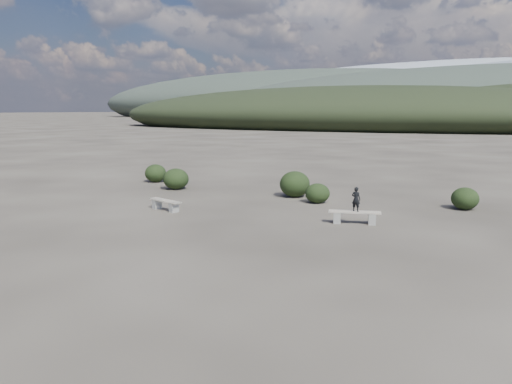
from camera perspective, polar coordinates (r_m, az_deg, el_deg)
The scene contains 10 objects.
ground at distance 14.37m, azimuth -7.81°, elevation -6.25°, with size 1200.00×1200.00×0.00m, color #2F2B25.
bench_left at distance 19.58m, azimuth -10.35°, elevation -1.37°, with size 1.66×0.76×0.41m.
bench_right at distance 17.33m, azimuth 11.19°, elevation -2.73°, with size 1.78×0.87×0.44m.
seated_person at distance 17.22m, azimuth 11.36°, elevation -0.81°, with size 0.31×0.20×0.84m, color black.
shrub_a at distance 24.66m, azimuth -9.14°, elevation 1.49°, with size 1.25×1.25×1.02m, color black.
shrub_b at distance 22.27m, azimuth 4.45°, elevation 0.91°, with size 1.35×1.35×1.16m, color black.
shrub_c at distance 20.92m, azimuth 7.04°, elevation -0.14°, with size 1.03×1.03×0.82m, color black.
shrub_e at distance 21.05m, azimuth 22.77°, elevation -0.69°, with size 1.04×1.04×0.87m, color black.
shrub_f at distance 27.33m, azimuth -11.41°, elevation 2.12°, with size 1.13×1.13×0.96m, color black.
mountain_ridges at distance 350.71m, azimuth 25.53°, elevation 9.63°, with size 500.00×400.00×56.00m.
Camera 1 is at (8.09, -11.23, 3.85)m, focal length 35.00 mm.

